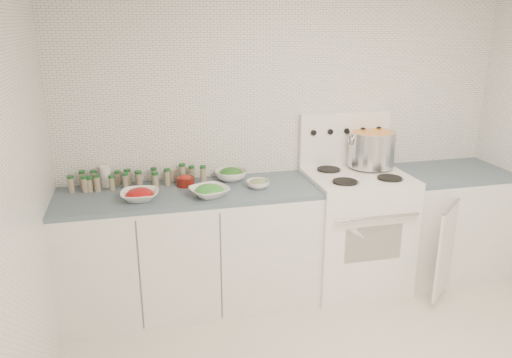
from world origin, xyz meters
The scene contains 13 objects.
room_walls centered at (0.00, 0.00, 1.56)m, with size 3.54×3.04×2.52m.
counter_left centered at (-0.82, 1.19, 0.45)m, with size 1.85×0.62×0.90m.
stove centered at (0.48, 1.19, 0.50)m, with size 0.76×0.70×1.36m.
counter_right centered at (1.30, 1.19, 0.45)m, with size 0.89×0.89×0.90m.
stock_pot centered at (0.66, 1.33, 1.10)m, with size 0.39×0.37×0.28m.
bowl_tomato centered at (-1.16, 1.09, 0.94)m, with size 0.28×0.28×0.08m.
bowl_snowpea centered at (-0.69, 1.05, 0.94)m, with size 0.33×0.33×0.09m.
bowl_broccoli centered at (-0.48, 1.38, 0.95)m, with size 0.28×0.28×0.10m.
bowl_zucchini centered at (-0.32, 1.15, 0.93)m, with size 0.21×0.21×0.07m.
bowl_pepper centered at (-0.83, 1.32, 0.94)m, with size 0.13×0.13×0.08m.
salt_canister centered at (-1.40, 1.44, 0.98)m, with size 0.08×0.08×0.15m, color white.
tin_can centered at (-0.92, 1.44, 0.95)m, with size 0.08×0.08×0.10m, color #B8AB9C.
spice_cluster centered at (-1.22, 1.39, 0.96)m, with size 0.98×0.15×0.14m.
Camera 1 is at (-1.15, -2.18, 2.07)m, focal length 35.00 mm.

